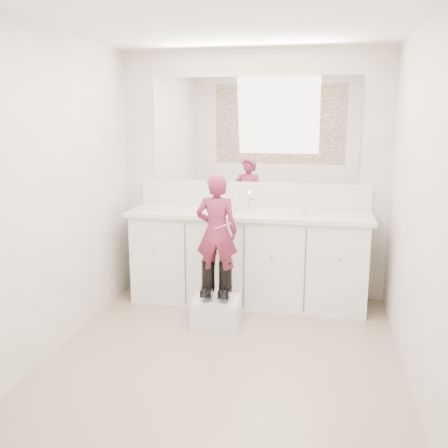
# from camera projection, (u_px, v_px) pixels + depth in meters

# --- Properties ---
(floor) EXTENTS (3.00, 3.00, 0.00)m
(floor) POSITION_uv_depth(u_px,v_px,m) (223.00, 359.00, 3.71)
(floor) COLOR #7F6C53
(floor) RESTS_ON ground
(ceiling) EXTENTS (3.00, 3.00, 0.00)m
(ceiling) POSITION_uv_depth(u_px,v_px,m) (223.00, 16.00, 3.20)
(ceiling) COLOR white
(ceiling) RESTS_ON wall_back
(wall_back) EXTENTS (2.60, 0.00, 2.60)m
(wall_back) POSITION_uv_depth(u_px,v_px,m) (253.00, 176.00, 4.89)
(wall_back) COLOR #BDB0A1
(wall_back) RESTS_ON floor
(wall_front) EXTENTS (2.60, 0.00, 2.60)m
(wall_front) POSITION_uv_depth(u_px,v_px,m) (151.00, 260.00, 2.02)
(wall_front) COLOR #BDB0A1
(wall_front) RESTS_ON floor
(wall_left) EXTENTS (0.00, 3.00, 3.00)m
(wall_left) POSITION_uv_depth(u_px,v_px,m) (52.00, 195.00, 3.70)
(wall_left) COLOR #BDB0A1
(wall_left) RESTS_ON floor
(wall_right) EXTENTS (0.00, 3.00, 3.00)m
(wall_right) POSITION_uv_depth(u_px,v_px,m) (421.00, 207.00, 3.21)
(wall_right) COLOR #BDB0A1
(wall_right) RESTS_ON floor
(vanity_cabinet) EXTENTS (2.20, 0.55, 0.85)m
(vanity_cabinet) POSITION_uv_depth(u_px,v_px,m) (248.00, 259.00, 4.79)
(vanity_cabinet) COLOR silver
(vanity_cabinet) RESTS_ON floor
(countertop) EXTENTS (2.28, 0.58, 0.04)m
(countertop) POSITION_uv_depth(u_px,v_px,m) (248.00, 214.00, 4.69)
(countertop) COLOR beige
(countertop) RESTS_ON vanity_cabinet
(backsplash) EXTENTS (2.28, 0.03, 0.25)m
(backsplash) POSITION_uv_depth(u_px,v_px,m) (253.00, 195.00, 4.92)
(backsplash) COLOR beige
(backsplash) RESTS_ON countertop
(mirror) EXTENTS (2.00, 0.02, 1.00)m
(mirror) POSITION_uv_depth(u_px,v_px,m) (254.00, 130.00, 4.79)
(mirror) COLOR white
(mirror) RESTS_ON wall_back
(dot_panel) EXTENTS (2.00, 0.01, 1.20)m
(dot_panel) POSITION_uv_depth(u_px,v_px,m) (149.00, 148.00, 1.93)
(dot_panel) COLOR #472819
(dot_panel) RESTS_ON wall_front
(faucet) EXTENTS (0.08, 0.08, 0.10)m
(faucet) POSITION_uv_depth(u_px,v_px,m) (251.00, 204.00, 4.83)
(faucet) COLOR silver
(faucet) RESTS_ON countertop
(cup) EXTENTS (0.12, 0.12, 0.09)m
(cup) POSITION_uv_depth(u_px,v_px,m) (303.00, 210.00, 4.52)
(cup) COLOR beige
(cup) RESTS_ON countertop
(soap_bottle) EXTENTS (0.09, 0.09, 0.18)m
(soap_bottle) POSITION_uv_depth(u_px,v_px,m) (238.00, 202.00, 4.69)
(soap_bottle) COLOR beige
(soap_bottle) RESTS_ON countertop
(step_stool) EXTENTS (0.40, 0.34, 0.25)m
(step_stool) POSITION_uv_depth(u_px,v_px,m) (216.00, 312.00, 4.28)
(step_stool) COLOR silver
(step_stool) RESTS_ON floor
(boot_left) EXTENTS (0.13, 0.22, 0.33)m
(boot_left) POSITION_uv_depth(u_px,v_px,m) (208.00, 279.00, 4.25)
(boot_left) COLOR black
(boot_left) RESTS_ON step_stool
(boot_right) EXTENTS (0.13, 0.22, 0.33)m
(boot_right) POSITION_uv_depth(u_px,v_px,m) (225.00, 280.00, 4.22)
(boot_right) COLOR black
(boot_right) RESTS_ON step_stool
(toddler) EXTENTS (0.36, 0.24, 0.96)m
(toddler) POSITION_uv_depth(u_px,v_px,m) (217.00, 232.00, 4.15)
(toddler) COLOR #B23759
(toddler) RESTS_ON step_stool
(toothbrush) EXTENTS (0.14, 0.02, 0.06)m
(toothbrush) POSITION_uv_depth(u_px,v_px,m) (223.00, 226.00, 4.05)
(toothbrush) COLOR pink
(toothbrush) RESTS_ON toddler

